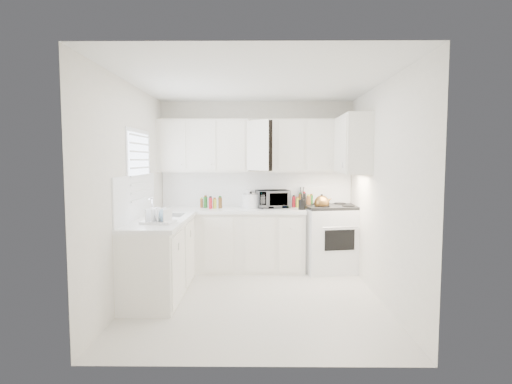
{
  "coord_description": "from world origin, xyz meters",
  "views": [
    {
      "loc": [
        0.05,
        -4.75,
        1.69
      ],
      "look_at": [
        0.0,
        0.7,
        1.25
      ],
      "focal_mm": 28.11,
      "sensor_mm": 36.0,
      "label": 1
    }
  ],
  "objects_px": {
    "utensil_crock": "(302,198)",
    "dish_rack": "(158,215)",
    "tea_kettle": "(322,202)",
    "rice_cooker": "(251,200)",
    "stove": "(332,229)",
    "microwave": "(273,197)"
  },
  "relations": [
    {
      "from": "utensil_crock",
      "to": "dish_rack",
      "type": "distance_m",
      "value": 2.22
    },
    {
      "from": "tea_kettle",
      "to": "utensil_crock",
      "type": "bearing_deg",
      "value": 168.59
    },
    {
      "from": "stove",
      "to": "rice_cooker",
      "type": "height_order",
      "value": "stove"
    },
    {
      "from": "stove",
      "to": "utensil_crock",
      "type": "distance_m",
      "value": 0.69
    },
    {
      "from": "stove",
      "to": "utensil_crock",
      "type": "height_order",
      "value": "utensil_crock"
    },
    {
      "from": "microwave",
      "to": "rice_cooker",
      "type": "height_order",
      "value": "microwave"
    },
    {
      "from": "utensil_crock",
      "to": "dish_rack",
      "type": "xyz_separation_m",
      "value": [
        -1.82,
        -1.28,
        -0.08
      ]
    },
    {
      "from": "stove",
      "to": "microwave",
      "type": "height_order",
      "value": "microwave"
    },
    {
      "from": "microwave",
      "to": "rice_cooker",
      "type": "xyz_separation_m",
      "value": [
        -0.34,
        -0.06,
        -0.04
      ]
    },
    {
      "from": "dish_rack",
      "to": "stove",
      "type": "bearing_deg",
      "value": 41.09
    },
    {
      "from": "stove",
      "to": "dish_rack",
      "type": "height_order",
      "value": "stove"
    },
    {
      "from": "stove",
      "to": "utensil_crock",
      "type": "xyz_separation_m",
      "value": [
        -0.47,
        -0.13,
        0.49
      ]
    },
    {
      "from": "microwave",
      "to": "rice_cooker",
      "type": "distance_m",
      "value": 0.34
    },
    {
      "from": "rice_cooker",
      "to": "utensil_crock",
      "type": "relative_size",
      "value": 0.72
    },
    {
      "from": "rice_cooker",
      "to": "tea_kettle",
      "type": "bearing_deg",
      "value": -24.69
    },
    {
      "from": "microwave",
      "to": "utensil_crock",
      "type": "distance_m",
      "value": 0.5
    },
    {
      "from": "utensil_crock",
      "to": "rice_cooker",
      "type": "bearing_deg",
      "value": 165.74
    },
    {
      "from": "stove",
      "to": "tea_kettle",
      "type": "bearing_deg",
      "value": -147.95
    },
    {
      "from": "stove",
      "to": "microwave",
      "type": "relative_size",
      "value": 2.61
    },
    {
      "from": "rice_cooker",
      "to": "utensil_crock",
      "type": "distance_m",
      "value": 0.79
    },
    {
      "from": "microwave",
      "to": "tea_kettle",
      "type": "bearing_deg",
      "value": -34.84
    },
    {
      "from": "tea_kettle",
      "to": "rice_cooker",
      "type": "distance_m",
      "value": 1.08
    }
  ]
}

